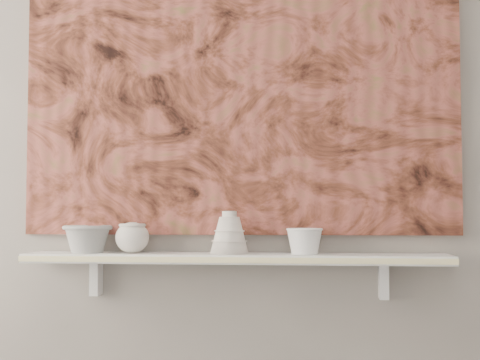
# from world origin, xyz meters

# --- Properties ---
(wall_back) EXTENTS (3.60, 0.00, 3.60)m
(wall_back) POSITION_xyz_m (0.00, 1.60, 1.35)
(wall_back) COLOR slate
(wall_back) RESTS_ON floor
(shelf) EXTENTS (1.40, 0.18, 0.03)m
(shelf) POSITION_xyz_m (0.00, 1.51, 0.92)
(shelf) COLOR silver
(shelf) RESTS_ON wall_back
(shelf_stripe) EXTENTS (1.40, 0.01, 0.02)m
(shelf_stripe) POSITION_xyz_m (0.00, 1.41, 0.92)
(shelf_stripe) COLOR #F1E5A1
(shelf_stripe) RESTS_ON shelf
(bracket_left) EXTENTS (0.03, 0.06, 0.12)m
(bracket_left) POSITION_xyz_m (-0.49, 1.57, 0.84)
(bracket_left) COLOR silver
(bracket_left) RESTS_ON wall_back
(bracket_right) EXTENTS (0.03, 0.06, 0.12)m
(bracket_right) POSITION_xyz_m (0.49, 1.57, 0.84)
(bracket_right) COLOR silver
(bracket_right) RESTS_ON wall_back
(painting) EXTENTS (1.50, 0.02, 1.10)m
(painting) POSITION_xyz_m (0.00, 1.59, 1.54)
(painting) COLOR brown
(painting) RESTS_ON wall_back
(house_motif) EXTENTS (0.09, 0.00, 0.08)m
(house_motif) POSITION_xyz_m (0.45, 1.57, 1.23)
(house_motif) COLOR black
(house_motif) RESTS_ON painting
(bowl_grey) EXTENTS (0.19, 0.19, 0.10)m
(bowl_grey) POSITION_xyz_m (-0.50, 1.51, 0.98)
(bowl_grey) COLOR gray
(bowl_grey) RESTS_ON shelf
(cup_cream) EXTENTS (0.14, 0.14, 0.10)m
(cup_cream) POSITION_xyz_m (-0.35, 1.51, 0.98)
(cup_cream) COLOR silver
(cup_cream) RESTS_ON shelf
(bell_vessel) EXTENTS (0.16, 0.16, 0.14)m
(bell_vessel) POSITION_xyz_m (-0.02, 1.51, 1.00)
(bell_vessel) COLOR beige
(bell_vessel) RESTS_ON shelf
(bowl_white) EXTENTS (0.13, 0.13, 0.09)m
(bowl_white) POSITION_xyz_m (0.23, 1.51, 0.97)
(bowl_white) COLOR silver
(bowl_white) RESTS_ON shelf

